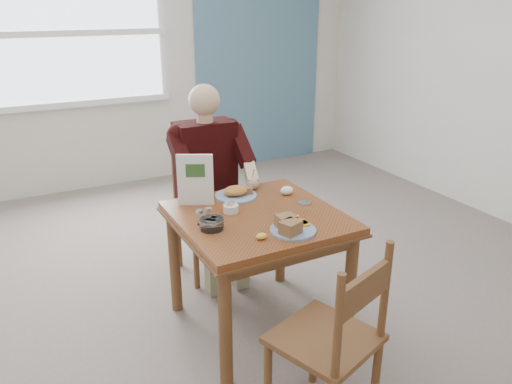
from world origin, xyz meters
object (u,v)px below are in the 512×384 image
table (258,232)px  chair_near (333,341)px  chair_far (206,209)px  far_plate (237,193)px  near_plate (291,226)px  diner (210,169)px

table → chair_near: bearing=-94.8°
table → chair_far: (0.00, 0.80, -0.16)m
table → far_plate: 0.33m
chair_far → far_plate: bearing=-88.9°
table → chair_near: (-0.07, -0.85, -0.16)m
chair_near → near_plate: chair_near is taller
chair_near → near_plate: 0.65m
near_plate → far_plate: 0.59m
diner → near_plate: (0.05, -1.00, -0.03)m
chair_far → chair_near: (-0.07, -1.65, 0.00)m
table → chair_far: bearing=90.0°
chair_far → far_plate: 0.58m
far_plate → near_plate: bearing=-86.5°
table → diner: bearing=90.0°
far_plate → chair_far: bearing=91.1°
table → chair_far: 0.81m
table → diner: size_ratio=0.66×
near_plate → far_plate: bearing=93.5°
chair_near → far_plate: chair_near is taller
chair_near → far_plate: bearing=86.0°
near_plate → table: bearing=99.0°
chair_far → chair_near: size_ratio=1.00×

